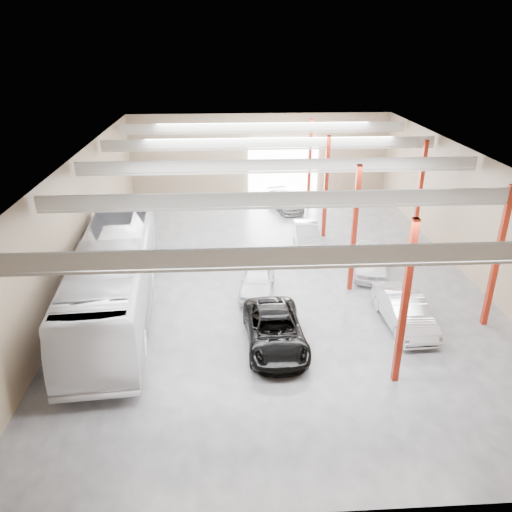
{
  "coord_description": "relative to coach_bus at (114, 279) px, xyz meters",
  "views": [
    {
      "loc": [
        -2.85,
        -26.25,
        12.92
      ],
      "look_at": [
        -1.41,
        -2.17,
        2.2
      ],
      "focal_mm": 35.0,
      "sensor_mm": 36.0,
      "label": 1
    }
  ],
  "objects": [
    {
      "name": "depot_shell",
      "position": [
        8.63,
        4.53,
        3.0
      ],
      "size": [
        22.12,
        32.12,
        7.06
      ],
      "color": "#46464B",
      "rests_on": "ground"
    },
    {
      "name": "coach_bus",
      "position": [
        0.0,
        0.0,
        0.0
      ],
      "size": [
        4.41,
        14.41,
        3.96
      ],
      "primitive_type": "imported",
      "rotation": [
        0.0,
        0.0,
        0.08
      ],
      "color": "white",
      "rests_on": "ground"
    },
    {
      "name": "black_sedan",
      "position": [
        7.64,
        -3.2,
        -1.21
      ],
      "size": [
        2.77,
        5.65,
        1.54
      ],
      "primitive_type": "imported",
      "rotation": [
        0.0,
        0.0,
        0.04
      ],
      "color": "black",
      "rests_on": "ground"
    },
    {
      "name": "car_row_a",
      "position": [
        7.17,
        2.0,
        -1.23
      ],
      "size": [
        2.34,
        4.59,
        1.5
      ],
      "primitive_type": "imported",
      "rotation": [
        0.0,
        0.0,
        -0.13
      ],
      "color": "white",
      "rests_on": "ground"
    },
    {
      "name": "car_row_b",
      "position": [
        10.86,
        8.55,
        -1.26
      ],
      "size": [
        1.72,
        4.44,
        1.44
      ],
      "primitive_type": "imported",
      "rotation": [
        0.0,
        0.0,
        -0.04
      ],
      "color": "#ACACB1",
      "rests_on": "ground"
    },
    {
      "name": "car_row_c",
      "position": [
        10.3,
        16.05,
        -1.31
      ],
      "size": [
        2.99,
        4.91,
        1.33
      ],
      "primitive_type": "imported",
      "rotation": [
        0.0,
        0.0,
        0.26
      ],
      "color": "slate",
      "rests_on": "ground"
    },
    {
      "name": "car_right_near",
      "position": [
        14.0,
        -1.86,
        -1.16
      ],
      "size": [
        1.95,
        5.02,
        1.63
      ],
      "primitive_type": "imported",
      "rotation": [
        0.0,
        0.0,
        0.05
      ],
      "color": "silver",
      "rests_on": "ground"
    },
    {
      "name": "car_right_far",
      "position": [
        14.0,
        4.05,
        -1.18
      ],
      "size": [
        2.98,
        4.98,
        1.59
      ],
      "primitive_type": "imported",
      "rotation": [
        0.0,
        0.0,
        -0.25
      ],
      "color": "white",
      "rests_on": "ground"
    }
  ]
}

